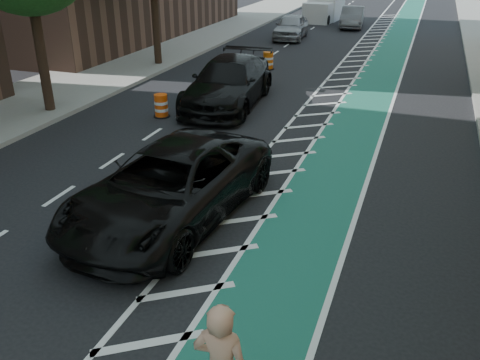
% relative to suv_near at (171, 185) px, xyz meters
% --- Properties ---
extents(ground, '(120.00, 120.00, 0.00)m').
position_rel_suv_near_xyz_m(ground, '(0.00, -2.40, -0.84)').
color(ground, black).
rests_on(ground, ground).
extents(bike_lane, '(2.00, 90.00, 0.01)m').
position_rel_suv_near_xyz_m(bike_lane, '(3.00, 7.60, -0.83)').
color(bike_lane, '#1A5D52').
rests_on(bike_lane, ground).
extents(buffer_strip, '(1.40, 90.00, 0.01)m').
position_rel_suv_near_xyz_m(buffer_strip, '(1.50, 7.60, -0.83)').
color(buffer_strip, silver).
rests_on(buffer_strip, ground).
extents(sidewalk_left, '(5.00, 90.00, 0.15)m').
position_rel_suv_near_xyz_m(sidewalk_left, '(-9.50, 7.60, -0.76)').
color(sidewalk_left, gray).
rests_on(sidewalk_left, ground).
extents(curb_left, '(0.12, 90.00, 0.16)m').
position_rel_suv_near_xyz_m(curb_left, '(-7.05, 7.60, -0.76)').
color(curb_left, gray).
rests_on(curb_left, ground).
extents(suv_near, '(3.36, 6.29, 1.68)m').
position_rel_suv_near_xyz_m(suv_near, '(0.00, 0.00, 0.00)').
color(suv_near, black).
rests_on(suv_near, ground).
extents(suv_far, '(2.96, 6.30, 1.78)m').
position_rel_suv_near_xyz_m(suv_far, '(-2.03, 8.81, 0.05)').
color(suv_far, black).
rests_on(suv_far, ground).
extents(car_silver, '(2.15, 4.65, 1.54)m').
position_rel_suv_near_xyz_m(car_silver, '(-3.59, 24.02, -0.07)').
color(car_silver, '#939398').
rests_on(car_silver, ground).
extents(car_grey, '(1.97, 4.57, 1.46)m').
position_rel_suv_near_xyz_m(car_grey, '(-0.60, 30.23, -0.11)').
color(car_grey, '#5C5D61').
rests_on(car_grey, ground).
extents(box_truck, '(2.51, 5.01, 2.03)m').
position_rel_suv_near_xyz_m(box_truck, '(-3.30, 33.14, 0.09)').
color(box_truck, silver).
rests_on(box_truck, ground).
extents(barrel_a, '(0.61, 0.61, 0.83)m').
position_rel_suv_near_xyz_m(barrel_a, '(-3.80, 6.60, -0.45)').
color(barrel_a, '#E54B0C').
rests_on(barrel_a, ground).
extents(barrel_b, '(0.65, 0.65, 0.89)m').
position_rel_suv_near_xyz_m(barrel_b, '(-3.14, 9.08, -0.42)').
color(barrel_b, orange).
rests_on(barrel_b, ground).
extents(barrel_c, '(0.63, 0.63, 0.86)m').
position_rel_suv_near_xyz_m(barrel_c, '(-2.40, 15.18, -0.43)').
color(barrel_c, '#DC600B').
rests_on(barrel_c, ground).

